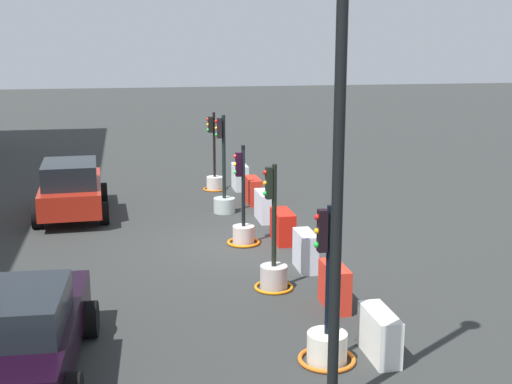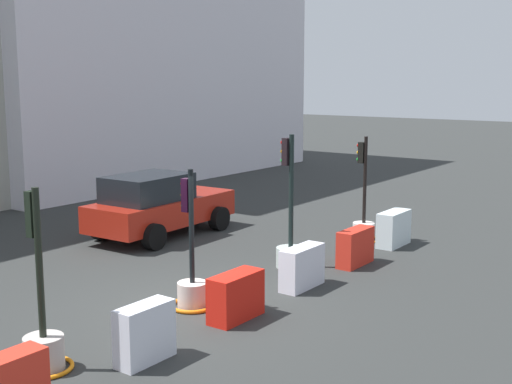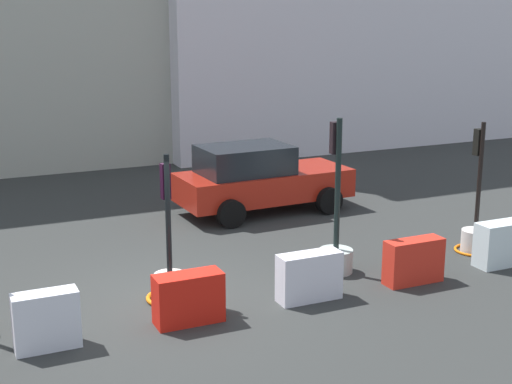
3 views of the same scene
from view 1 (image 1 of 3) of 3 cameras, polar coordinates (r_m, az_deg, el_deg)
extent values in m
plane|color=#2D2F2E|center=(17.96, -1.24, -4.42)|extent=(120.00, 120.00, 0.00)
cylinder|color=silver|center=(11.74, 5.93, -12.75)|extent=(0.67, 0.67, 0.51)
cylinder|color=black|center=(11.23, 6.09, -6.53)|extent=(0.10, 0.10, 2.18)
cube|color=black|center=(10.98, 5.55, -3.24)|extent=(0.16, 0.15, 0.69)
sphere|color=red|center=(10.90, 5.13, -2.10)|extent=(0.10, 0.10, 0.10)
sphere|color=orange|center=(10.96, 5.10, -3.27)|extent=(0.10, 0.10, 0.10)
sphere|color=green|center=(11.02, 5.08, -4.42)|extent=(0.10, 0.10, 0.10)
torus|color=orange|center=(11.83, 5.91, -13.68)|extent=(0.98, 0.98, 0.08)
cylinder|color=#BAAFA8|center=(14.84, 1.49, -7.11)|extent=(0.59, 0.59, 0.52)
cylinder|color=black|center=(14.43, 1.52, -2.00)|extent=(0.10, 0.10, 2.22)
cube|color=black|center=(14.25, 1.09, 0.75)|extent=(0.17, 0.14, 0.67)
sphere|color=red|center=(14.20, 0.78, 1.63)|extent=(0.10, 0.10, 0.10)
sphere|color=orange|center=(14.24, 0.78, 0.75)|extent=(0.10, 0.10, 0.10)
sphere|color=green|center=(14.29, 0.77, -0.13)|extent=(0.10, 0.10, 0.10)
torus|color=orange|center=(14.91, 1.49, -7.92)|extent=(0.85, 0.85, 0.06)
cylinder|color=beige|center=(17.98, -1.05, -3.60)|extent=(0.57, 0.57, 0.48)
cylinder|color=black|center=(17.66, -1.07, 0.49)|extent=(0.10, 0.10, 2.14)
cube|color=black|center=(17.54, -1.46, 2.32)|extent=(0.16, 0.15, 0.62)
sphere|color=red|center=(17.49, -1.74, 2.98)|extent=(0.09, 0.09, 0.09)
sphere|color=orange|center=(17.53, -1.74, 2.32)|extent=(0.09, 0.09, 0.09)
sphere|color=green|center=(17.57, -1.74, 1.65)|extent=(0.09, 0.09, 0.09)
torus|color=orange|center=(18.04, -1.05, -4.21)|extent=(0.87, 0.87, 0.08)
cylinder|color=#A9B6B1|center=(21.21, -2.66, -1.11)|extent=(0.66, 0.66, 0.46)
cylinder|color=black|center=(20.90, -2.70, 2.93)|extent=(0.11, 0.11, 2.57)
cube|color=black|center=(20.74, -3.07, 5.34)|extent=(0.18, 0.17, 0.61)
sphere|color=red|center=(20.70, -3.33, 5.89)|extent=(0.11, 0.11, 0.11)
sphere|color=orange|center=(20.72, -3.32, 5.33)|extent=(0.11, 0.11, 0.11)
sphere|color=green|center=(20.75, -3.31, 4.77)|extent=(0.11, 0.11, 0.11)
cylinder|color=silver|center=(24.44, -3.46, 0.74)|extent=(0.58, 0.58, 0.47)
cylinder|color=black|center=(24.19, -3.50, 3.95)|extent=(0.09, 0.09, 2.30)
cube|color=black|center=(24.09, -3.82, 5.62)|extent=(0.17, 0.16, 0.55)
sphere|color=red|center=(24.06, -4.04, 6.05)|extent=(0.11, 0.11, 0.11)
sphere|color=orange|center=(24.08, -4.04, 5.61)|extent=(0.11, 0.11, 0.11)
sphere|color=green|center=(24.11, -4.03, 5.18)|extent=(0.11, 0.11, 0.11)
torus|color=orange|center=(24.48, -3.45, 0.27)|extent=(0.84, 0.84, 0.05)
cube|color=white|center=(11.95, 10.25, -11.60)|extent=(1.12, 0.40, 0.82)
cube|color=red|center=(13.86, 6.57, -7.83)|extent=(1.04, 0.39, 0.89)
cube|color=silver|center=(16.00, 4.14, -4.92)|extent=(0.98, 0.39, 0.90)
cube|color=red|center=(18.11, 2.25, -2.90)|extent=(1.12, 0.46, 0.84)
cube|color=silver|center=(20.23, 0.71, -1.19)|extent=(1.15, 0.41, 0.86)
cube|color=red|center=(22.33, -0.24, 0.11)|extent=(1.15, 0.39, 0.84)
cube|color=silver|center=(24.45, -1.36, 1.27)|extent=(1.15, 0.46, 0.89)
cube|color=#A32013|center=(21.56, -15.11, -0.06)|extent=(4.42, 1.90, 0.71)
cube|color=black|center=(20.89, -15.27, 1.49)|extent=(2.25, 1.62, 0.69)
cylinder|color=black|center=(23.01, -17.27, -0.31)|extent=(0.68, 0.30, 0.67)
cylinder|color=black|center=(22.94, -12.64, -0.08)|extent=(0.68, 0.30, 0.67)
cylinder|color=black|center=(20.39, -17.78, -1.97)|extent=(0.68, 0.30, 0.67)
cylinder|color=black|center=(20.31, -12.55, -1.72)|extent=(0.68, 0.30, 0.67)
cube|color=black|center=(11.68, -19.16, -11.39)|extent=(4.48, 2.03, 0.65)
cube|color=black|center=(11.11, -19.75, -9.25)|extent=(2.01, 1.69, 0.58)
cylinder|color=black|center=(12.90, -13.66, -10.26)|extent=(0.68, 0.31, 0.66)
cylinder|color=black|center=(9.31, 6.84, 1.10)|extent=(0.16, 0.16, 6.85)
camera|label=2|loc=(13.64, 43.80, 4.87)|focal=47.46mm
camera|label=3|loc=(19.80, 37.22, 9.34)|focal=51.42mm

